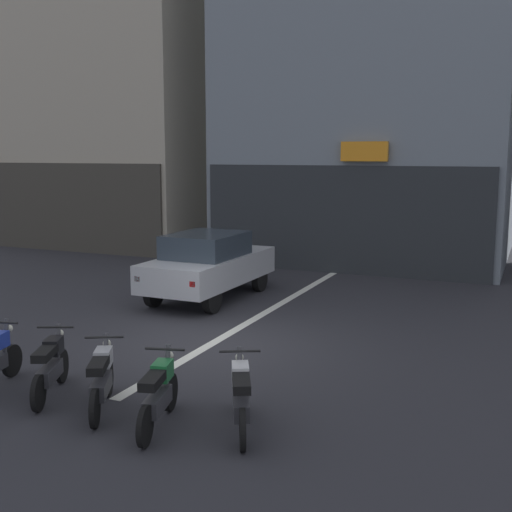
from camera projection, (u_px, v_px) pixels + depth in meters
The scene contains 9 objects.
ground_plane at pixel (210, 345), 12.08m from camera, with size 120.00×120.00×0.00m, color #2B2B30.
lane_centre_line at pixel (313, 285), 17.50m from camera, with size 0.20×18.00×0.01m, color silver.
building_corner_left at pixel (130, 76), 26.22m from camera, with size 8.17×8.28×13.35m.
building_mid_block at pixel (380, 41), 22.03m from camera, with size 9.00×8.86×14.77m.
car_silver_crossing_near at pixel (209, 263), 15.74m from camera, with size 1.82×4.12×1.64m.
motorcycle_black_row_left_mid at pixel (50, 366), 9.49m from camera, with size 0.78×1.55×0.98m.
motorcycle_silver_row_centre at pixel (102, 378), 8.96m from camera, with size 0.84×1.51×0.98m.
motorcycle_green_row_right_mid at pixel (159, 393), 8.40m from camera, with size 0.62×1.63×0.98m.
motorcycle_white_row_rightmost at pixel (241, 396), 8.31m from camera, with size 0.82×1.52×0.98m.
Camera 1 is at (5.47, -10.33, 3.56)m, focal length 45.13 mm.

